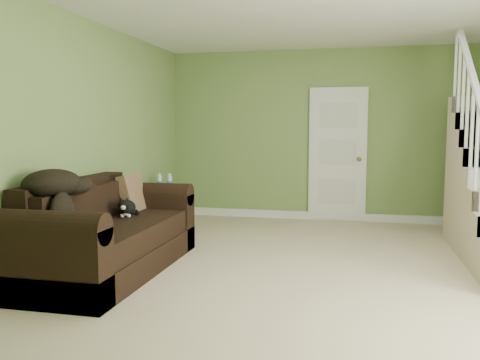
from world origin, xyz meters
The scene contains 14 objects.
floor centered at (0.00, 0.00, 0.00)m, with size 5.00×5.50×0.01m, color #C8AE90.
ceiling centered at (0.00, 0.00, 2.60)m, with size 5.00×5.50×0.01m, color white.
wall_back centered at (0.00, 2.75, 1.30)m, with size 5.00×0.04×2.60m, color #718F4D.
wall_front centered at (0.00, -2.75, 1.30)m, with size 5.00×0.04×2.60m, color #718F4D.
wall_left centered at (-2.50, 0.00, 1.30)m, with size 0.04×5.50×2.60m, color #718F4D.
baseboard_back centered at (0.00, 2.72, 0.06)m, with size 5.00×0.04×0.12m, color white.
baseboard_left centered at (-2.47, 0.00, 0.06)m, with size 0.04×5.50×0.12m, color white.
door centered at (0.10, 2.71, 1.01)m, with size 0.86×0.12×2.02m.
sofa centered at (-2.02, -0.60, 0.35)m, with size 0.99×2.30×0.91m.
side_table centered at (-2.23, 1.58, 0.28)m, with size 0.53×0.53×0.78m.
cat centered at (-1.98, -0.22, 0.58)m, with size 0.27×0.46×0.22m.
banana centered at (-1.89, -1.11, 0.52)m, with size 0.06×0.20×0.06m, color gold.
throw_pillow centered at (-2.07, 0.14, 0.69)m, with size 0.11×0.43×0.43m, color #442C1B.
throw_blanket centered at (-2.22, -1.17, 0.94)m, with size 0.45×0.59×0.24m, color black.
Camera 1 is at (0.39, -5.11, 1.43)m, focal length 38.00 mm.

